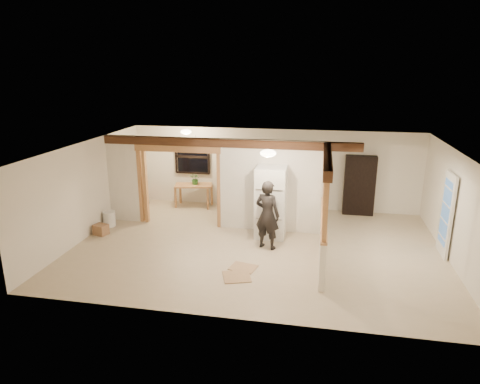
% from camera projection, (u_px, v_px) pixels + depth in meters
% --- Properties ---
extents(floor, '(9.00, 6.50, 0.01)m').
position_uv_depth(floor, '(257.00, 247.00, 10.71)').
color(floor, '#BEA98D').
rests_on(floor, ground).
extents(ceiling, '(9.00, 6.50, 0.01)m').
position_uv_depth(ceiling, '(258.00, 148.00, 10.00)').
color(ceiling, white).
extents(wall_back, '(9.00, 0.01, 2.50)m').
position_uv_depth(wall_back, '(273.00, 169.00, 13.42)').
color(wall_back, silver).
rests_on(wall_back, floor).
extents(wall_front, '(9.00, 0.01, 2.50)m').
position_uv_depth(wall_front, '(229.00, 254.00, 7.29)').
color(wall_front, silver).
rests_on(wall_front, floor).
extents(wall_left, '(0.01, 6.50, 2.50)m').
position_uv_depth(wall_left, '(87.00, 189.00, 11.17)').
color(wall_left, silver).
rests_on(wall_left, floor).
extents(wall_right, '(0.01, 6.50, 2.50)m').
position_uv_depth(wall_right, '(457.00, 210.00, 9.54)').
color(wall_right, silver).
rests_on(wall_right, floor).
extents(partition_left_stub, '(0.90, 0.12, 2.50)m').
position_uv_depth(partition_left_stub, '(124.00, 179.00, 12.22)').
color(partition_left_stub, white).
rests_on(partition_left_stub, floor).
extents(partition_center, '(2.80, 0.12, 2.50)m').
position_uv_depth(partition_center, '(272.00, 186.00, 11.45)').
color(partition_center, white).
rests_on(partition_center, floor).
extents(doorway_frame, '(2.46, 0.14, 2.20)m').
position_uv_depth(doorway_frame, '(179.00, 187.00, 11.96)').
color(doorway_frame, '#B57E4C').
rests_on(doorway_frame, floor).
extents(header_beam_back, '(7.00, 0.18, 0.22)m').
position_uv_depth(header_beam_back, '(227.00, 143.00, 11.35)').
color(header_beam_back, '#4C2C1A').
rests_on(header_beam_back, ceiling).
extents(header_beam_right, '(0.18, 3.30, 0.22)m').
position_uv_depth(header_beam_right, '(327.00, 159.00, 9.37)').
color(header_beam_right, '#4C2C1A').
rests_on(header_beam_right, ceiling).
extents(pony_wall, '(0.12, 3.20, 1.00)m').
position_uv_depth(pony_wall, '(323.00, 239.00, 9.90)').
color(pony_wall, white).
rests_on(pony_wall, floor).
extents(stud_partition, '(0.14, 3.20, 1.32)m').
position_uv_depth(stud_partition, '(326.00, 191.00, 9.57)').
color(stud_partition, '#B57E4C').
rests_on(stud_partition, pony_wall).
extents(window_back, '(1.12, 0.10, 1.10)m').
position_uv_depth(window_back, '(192.00, 157.00, 13.73)').
color(window_back, black).
rests_on(window_back, wall_back).
extents(french_door, '(0.12, 0.86, 2.00)m').
position_uv_depth(french_door, '(446.00, 215.00, 10.00)').
color(french_door, white).
rests_on(french_door, floor).
extents(ceiling_dome_main, '(0.36, 0.36, 0.16)m').
position_uv_depth(ceiling_dome_main, '(268.00, 153.00, 9.48)').
color(ceiling_dome_main, '#FFEABF').
rests_on(ceiling_dome_main, ceiling).
extents(ceiling_dome_util, '(0.32, 0.32, 0.14)m').
position_uv_depth(ceiling_dome_util, '(186.00, 132.00, 12.63)').
color(ceiling_dome_util, '#FFEABF').
rests_on(ceiling_dome_util, ceiling).
extents(hanging_bulb, '(0.07, 0.07, 0.07)m').
position_uv_depth(hanging_bulb, '(196.00, 147.00, 11.96)').
color(hanging_bulb, '#FFD88C').
rests_on(hanging_bulb, ceiling).
extents(refrigerator, '(0.77, 0.75, 1.88)m').
position_uv_depth(refrigerator, '(271.00, 202.00, 11.12)').
color(refrigerator, white).
rests_on(refrigerator, floor).
extents(woman, '(0.73, 0.59, 1.72)m').
position_uv_depth(woman, '(267.00, 215.00, 10.39)').
color(woman, black).
rests_on(woman, floor).
extents(work_table, '(1.25, 0.81, 0.73)m').
position_uv_depth(work_table, '(194.00, 195.00, 13.70)').
color(work_table, '#B57E4C').
rests_on(work_table, floor).
extents(potted_plant, '(0.41, 0.39, 0.37)m').
position_uv_depth(potted_plant, '(195.00, 179.00, 13.54)').
color(potted_plant, '#356A25').
rests_on(potted_plant, work_table).
extents(shop_vac, '(0.52, 0.52, 0.52)m').
position_uv_depth(shop_vac, '(143.00, 196.00, 13.99)').
color(shop_vac, maroon).
rests_on(shop_vac, floor).
extents(bookshelf, '(0.91, 0.30, 1.81)m').
position_uv_depth(bookshelf, '(359.00, 185.00, 12.83)').
color(bookshelf, black).
rests_on(bookshelf, floor).
extents(bucket, '(0.45, 0.45, 0.43)m').
position_uv_depth(bucket, '(109.00, 219.00, 12.02)').
color(bucket, silver).
rests_on(bucket, floor).
extents(box_util_a, '(0.46, 0.42, 0.33)m').
position_uv_depth(box_util_a, '(224.00, 210.00, 12.90)').
color(box_util_a, '#916646').
rests_on(box_util_a, floor).
extents(box_util_b, '(0.30, 0.30, 0.25)m').
position_uv_depth(box_util_b, '(132.00, 215.00, 12.64)').
color(box_util_b, '#916646').
rests_on(box_util_b, floor).
extents(box_front, '(0.41, 0.37, 0.28)m').
position_uv_depth(box_front, '(101.00, 230.00, 11.43)').
color(box_front, '#916646').
rests_on(box_front, floor).
extents(floor_panel_near, '(0.73, 0.73, 0.02)m').
position_uv_depth(floor_panel_near, '(237.00, 277.00, 9.14)').
color(floor_panel_near, tan).
rests_on(floor_panel_near, floor).
extents(floor_panel_far, '(0.65, 0.57, 0.02)m').
position_uv_depth(floor_panel_far, '(243.00, 268.00, 9.56)').
color(floor_panel_far, tan).
rests_on(floor_panel_far, floor).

